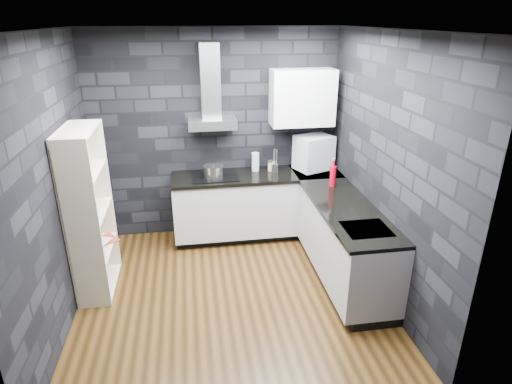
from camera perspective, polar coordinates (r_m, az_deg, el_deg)
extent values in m
plane|color=#452C11|center=(4.79, -3.38, -13.45)|extent=(3.20, 3.20, 0.00)
plane|color=silver|center=(3.89, -4.33, 20.81)|extent=(3.20, 3.20, 0.00)
cube|color=black|center=(5.70, -5.39, 7.50)|extent=(3.20, 0.05, 2.70)
cube|color=black|center=(2.70, -0.39, -10.17)|extent=(3.20, 0.05, 2.70)
cube|color=black|center=(4.33, -25.71, 0.48)|extent=(0.05, 3.20, 2.70)
cube|color=black|center=(4.58, 16.90, 2.89)|extent=(0.05, 3.20, 2.70)
cube|color=black|center=(5.96, 0.07, -5.16)|extent=(2.18, 0.50, 0.10)
cube|color=black|center=(5.12, 11.85, -10.70)|extent=(0.50, 1.78, 0.10)
cube|color=#BBBCC0|center=(5.73, 0.14, -1.53)|extent=(2.20, 0.60, 0.76)
cube|color=#BBBCC0|center=(4.89, 11.81, -6.52)|extent=(0.60, 1.80, 0.76)
cube|color=black|center=(5.57, 0.16, 2.20)|extent=(2.20, 0.62, 0.04)
cube|color=black|center=(4.71, 12.07, -2.26)|extent=(0.62, 1.80, 0.04)
cube|color=black|center=(5.76, 8.03, 2.64)|extent=(0.62, 0.62, 0.04)
cube|color=#A7A8AB|center=(5.46, -5.86, 9.09)|extent=(0.60, 0.34, 0.12)
cube|color=#A7A8AB|center=(5.43, -6.12, 14.50)|extent=(0.24, 0.20, 0.90)
cube|color=white|center=(5.57, 6.19, 12.40)|extent=(0.80, 0.35, 0.70)
cube|color=black|center=(5.52, -5.51, 2.16)|extent=(0.58, 0.50, 0.01)
cube|color=#A7A8AB|center=(4.29, 14.53, -4.82)|extent=(0.44, 0.40, 0.01)
cylinder|color=silver|center=(5.42, -5.70, 2.66)|extent=(0.28, 0.28, 0.14)
cylinder|color=silver|center=(5.67, -0.08, 4.05)|extent=(0.12, 0.12, 0.24)
cylinder|color=#C1B987|center=(5.69, 2.08, 3.45)|extent=(0.10, 0.10, 0.12)
cylinder|color=silver|center=(5.63, 2.50, 3.20)|extent=(0.10, 0.10, 0.12)
cube|color=#B9BCC0|center=(5.76, 7.69, 5.23)|extent=(0.55, 0.49, 0.45)
cylinder|color=#AA0217|center=(5.21, 10.19, 2.08)|extent=(0.08, 0.08, 0.25)
cube|color=beige|center=(4.80, -21.28, -2.63)|extent=(0.42, 0.83, 1.80)
imported|color=white|center=(4.69, -21.57, -2.72)|extent=(0.25, 0.25, 0.06)
imported|color=maroon|center=(5.07, -20.27, -5.22)|extent=(0.16, 0.13, 0.25)
imported|color=#B2B2B2|center=(5.04, -20.80, -5.18)|extent=(0.15, 0.08, 0.21)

